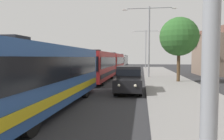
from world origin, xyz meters
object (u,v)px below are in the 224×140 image
Objects in this scene: bus_fourth_in_line at (120,61)px; white_suv at (129,78)px; bus_second_in_line at (98,65)px; roadside_tree at (179,37)px; bus_middle at (113,63)px; box_truck_oncoming at (107,61)px; streetlamp_mid at (149,34)px; bus_lead at (46,75)px; streetlamp_far at (146,45)px.

bus_fourth_in_line is 30.55m from white_suv.
bus_second_in_line is 7.45m from white_suv.
roadside_tree is at bearing -71.15° from bus_fourth_in_line.
roadside_tree is at bearing -54.97° from bus_middle.
box_truck_oncoming is 0.93× the size of streetlamp_mid.
streetlamp_mid is at bearing 71.87° from bus_lead.
bus_lead is 1.46× the size of box_truck_oncoming.
white_suv is at bearing -60.10° from bus_second_in_line.
bus_middle is at bearing 101.58° from white_suv.
bus_lead is 23.77m from bus_middle.
bus_second_in_line is 2.18× the size of white_suv.
bus_lead is at bearing -85.14° from box_truck_oncoming.
bus_middle is 14.51m from roadside_tree.
bus_middle is (0.00, 11.62, 0.00)m from bus_second_in_line.
bus_fourth_in_line is 1.27× the size of streetlamp_mid.
bus_second_in_line is 23.89m from bus_fourth_in_line.
bus_second_in_line is at bearing 119.90° from white_suv.
bus_fourth_in_line is at bearing 96.95° from white_suv.
bus_lead is 1.80× the size of roadside_tree.
streetlamp_mid reaches higher than roadside_tree.
roadside_tree is (2.77, -27.93, -0.87)m from streetlamp_far.
bus_middle is 1.75× the size of roadside_tree.
streetlamp_far reaches higher than streetlamp_mid.
streetlamp_mid reaches higher than bus_middle.
bus_lead and bus_second_in_line have the same top height.
box_truck_oncoming is at bearing 102.36° from bus_middle.
roadside_tree reaches higher than box_truck_oncoming.
box_truck_oncoming is at bearing 113.23° from roadside_tree.
white_suv is (3.70, -30.32, -0.66)m from bus_fourth_in_line.
streetlamp_mid is 0.99× the size of streetlamp_far.
white_suv is (3.70, -18.05, -0.66)m from bus_middle.
roadside_tree reaches higher than bus_second_in_line.
bus_lead is at bearing -97.68° from streetlamp_far.
bus_lead is at bearing -122.90° from white_suv.
bus_lead is 1.35× the size of streetlamp_mid.
bus_second_in_line is at bearing -141.20° from streetlamp_mid.
roadside_tree reaches higher than bus_fourth_in_line.
bus_lead reaches higher than white_suv.
box_truck_oncoming is at bearing -172.11° from streetlamp_far.
bus_second_in_line and bus_middle have the same top height.
roadside_tree is at bearing 56.02° from bus_lead.
box_truck_oncoming is (-3.30, 15.07, 0.02)m from bus_middle.
bus_fourth_in_line is at bearing -40.30° from box_truck_oncoming.
white_suv is at bearing 57.10° from bus_lead.
streetlamp_mid is 1.34× the size of roadside_tree.
bus_middle is at bearing 90.00° from bus_lead.
white_suv is 33.86m from box_truck_oncoming.
streetlamp_far is (5.40, 4.01, 3.73)m from bus_fourth_in_line.
bus_lead is at bearing -90.00° from bus_second_in_line.
streetlamp_mid reaches higher than white_suv.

